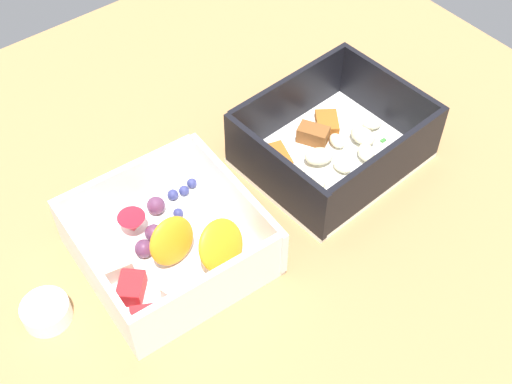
% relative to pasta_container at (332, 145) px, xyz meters
% --- Properties ---
extents(table_surface, '(0.80, 0.80, 0.02)m').
position_rel_pasta_container_xyz_m(table_surface, '(-0.09, -0.01, -0.03)').
color(table_surface, '#9E7547').
rests_on(table_surface, ground).
extents(pasta_container, '(0.18, 0.15, 0.07)m').
position_rel_pasta_container_xyz_m(pasta_container, '(0.00, 0.00, 0.00)').
color(pasta_container, white).
rests_on(pasta_container, table_surface).
extents(fruit_bowl, '(0.16, 0.16, 0.06)m').
position_rel_pasta_container_xyz_m(fruit_bowl, '(-0.20, -0.00, -0.00)').
color(fruit_bowl, white).
rests_on(fruit_bowl, table_surface).
extents(paper_cup_liner, '(0.04, 0.04, 0.02)m').
position_rel_pasta_container_xyz_m(paper_cup_liner, '(-0.32, 0.01, -0.01)').
color(paper_cup_liner, white).
rests_on(paper_cup_liner, table_surface).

